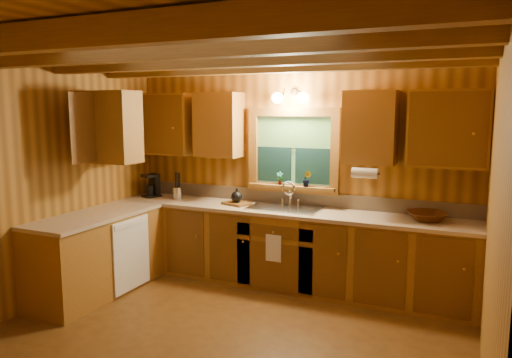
{
  "coord_description": "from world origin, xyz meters",
  "views": [
    {
      "loc": [
        1.97,
        -3.56,
        2.04
      ],
      "look_at": [
        0.0,
        0.8,
        1.35
      ],
      "focal_mm": 34.36,
      "sensor_mm": 36.0,
      "label": 1
    }
  ],
  "objects_px": {
    "sink": "(285,212)",
    "coffee_maker": "(153,185)",
    "cutting_board": "(237,203)",
    "wicker_basket": "(427,216)"
  },
  "relations": [
    {
      "from": "sink",
      "to": "wicker_basket",
      "type": "relative_size",
      "value": 2.13
    },
    {
      "from": "cutting_board",
      "to": "wicker_basket",
      "type": "height_order",
      "value": "wicker_basket"
    },
    {
      "from": "coffee_maker",
      "to": "wicker_basket",
      "type": "distance_m",
      "value": 3.4
    },
    {
      "from": "coffee_maker",
      "to": "cutting_board",
      "type": "height_order",
      "value": "coffee_maker"
    },
    {
      "from": "coffee_maker",
      "to": "sink",
      "type": "bearing_deg",
      "value": 20.39
    },
    {
      "from": "cutting_board",
      "to": "wicker_basket",
      "type": "bearing_deg",
      "value": 18.82
    },
    {
      "from": "coffee_maker",
      "to": "wicker_basket",
      "type": "xyz_separation_m",
      "value": [
        3.39,
        0.01,
        -0.1
      ]
    },
    {
      "from": "cutting_board",
      "to": "wicker_basket",
      "type": "xyz_separation_m",
      "value": [
        2.15,
        0.04,
        0.03
      ]
    },
    {
      "from": "sink",
      "to": "coffee_maker",
      "type": "xyz_separation_m",
      "value": [
        -1.85,
        0.01,
        0.19
      ]
    },
    {
      "from": "sink",
      "to": "coffee_maker",
      "type": "relative_size",
      "value": 2.75
    }
  ]
}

